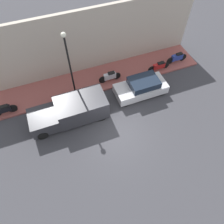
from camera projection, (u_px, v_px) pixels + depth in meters
The scene contains 10 objects.
ground_plane at pixel (117, 133), 14.82m from camera, with size 60.00×60.00×0.00m, color #38383D.
sidewalk at pixel (93, 80), 17.60m from camera, with size 2.74×17.77×0.13m.
building_facade at pixel (85, 43), 16.38m from camera, with size 0.30×17.77×5.18m.
parked_car at pixel (141, 87), 16.38m from camera, with size 1.75×3.90×1.35m.
delivery_van at pixel (70, 111), 14.82m from camera, with size 2.01×5.25×1.66m.
motorcycle_black at pixel (4, 110), 15.23m from camera, with size 0.30×1.77×0.83m.
scooter_silver at pixel (110, 76), 17.10m from camera, with size 0.30×1.80×0.86m.
motorcycle_blue at pixel (177, 58), 18.37m from camera, with size 0.30×1.84×0.88m.
motorcycle_red at pixel (159, 66), 17.87m from camera, with size 0.30×1.87×0.75m.
streetlamp at pixel (69, 60), 13.86m from camera, with size 0.32×0.32×5.38m.
Camera 1 is at (-6.86, 2.98, 12.87)m, focal length 35.00 mm.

